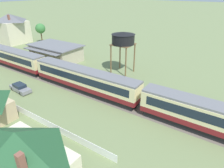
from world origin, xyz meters
name	(u,v)px	position (x,y,z in m)	size (l,w,h in m)	color
passenger_train	(144,97)	(-14.79, -0.93, 2.35)	(91.00, 3.00, 4.25)	maroon
railway_track	(148,112)	(-13.88, -0.93, 0.01)	(136.22, 3.60, 0.04)	#665B51
station_building	(56,52)	(-44.05, 8.22, 2.06)	(13.36, 9.21, 4.07)	#BCB293
station_house_grey_roof	(11,28)	(-71.01, 13.03, 4.90)	(10.37, 8.98, 9.50)	beige
water_tower	(123,39)	(-25.42, 10.58, 7.51)	(4.96, 4.96, 8.95)	brown
cottage_dark_green_roof_3	(20,154)	(-19.31, -18.28, 2.84)	(10.46, 6.94, 5.45)	beige
parked_car_grey	(20,88)	(-36.17, -7.59, 0.64)	(4.94, 2.22, 1.37)	gray
yard_tree_2	(40,29)	(-61.93, 17.82, 4.89)	(3.22, 3.22, 6.55)	#4C3823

